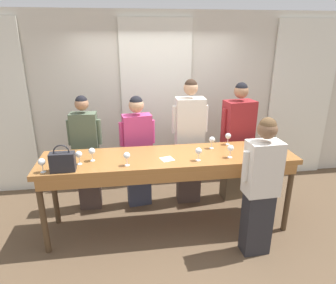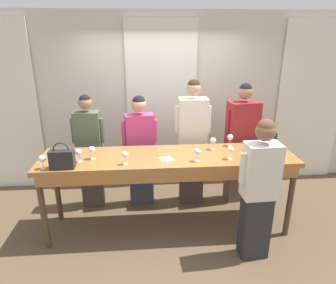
{
  "view_description": "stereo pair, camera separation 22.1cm",
  "coord_description": "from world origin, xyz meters",
  "px_view_note": "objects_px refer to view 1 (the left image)",
  "views": [
    {
      "loc": [
        -0.5,
        -3.39,
        2.44
      ],
      "look_at": [
        0.0,
        0.07,
        1.18
      ],
      "focal_mm": 32.0,
      "sensor_mm": 36.0,
      "label": 1
    },
    {
      "loc": [
        -0.28,
        -3.42,
        2.44
      ],
      "look_at": [
        0.0,
        0.07,
        1.18
      ],
      "focal_mm": 32.0,
      "sensor_mm": 36.0,
      "label": 2
    }
  ],
  "objects_px": {
    "wine_glass_back_mid": "(228,136)",
    "guest_striped_shirt": "(237,142)",
    "wine_glass_front_right": "(79,155)",
    "wine_glass_back_left": "(42,162)",
    "host_pouring": "(261,187)",
    "guest_pink_top": "(138,150)",
    "handbag": "(63,161)",
    "wine_bottle": "(273,148)",
    "guest_olive_jacket": "(86,153)",
    "tasting_bar": "(169,163)",
    "wine_glass_front_mid": "(127,156)",
    "wine_glass_front_left": "(231,148)",
    "wine_glass_center_mid": "(212,140)",
    "wine_glass_center_right": "(199,151)",
    "guest_cream_sweater": "(189,142)",
    "wine_glass_center_left": "(92,151)"
  },
  "relations": [
    {
      "from": "wine_glass_back_mid",
      "to": "guest_striped_shirt",
      "type": "xyz_separation_m",
      "value": [
        0.28,
        0.36,
        -0.23
      ]
    },
    {
      "from": "wine_glass_front_right",
      "to": "wine_glass_back_left",
      "type": "height_order",
      "value": "same"
    },
    {
      "from": "wine_glass_back_mid",
      "to": "host_pouring",
      "type": "relative_size",
      "value": 0.1
    },
    {
      "from": "wine_glass_back_left",
      "to": "guest_pink_top",
      "type": "xyz_separation_m",
      "value": [
        1.07,
        0.92,
        -0.28
      ]
    },
    {
      "from": "wine_glass_front_right",
      "to": "wine_glass_back_mid",
      "type": "xyz_separation_m",
      "value": [
        1.91,
        0.39,
        -0.0
      ]
    },
    {
      "from": "handbag",
      "to": "guest_striped_shirt",
      "type": "bearing_deg",
      "value": 21.31
    },
    {
      "from": "guest_pink_top",
      "to": "wine_bottle",
      "type": "bearing_deg",
      "value": -29.47
    },
    {
      "from": "guest_olive_jacket",
      "to": "guest_striped_shirt",
      "type": "relative_size",
      "value": 0.93
    },
    {
      "from": "tasting_bar",
      "to": "guest_olive_jacket",
      "type": "distance_m",
      "value": 1.27
    },
    {
      "from": "handbag",
      "to": "wine_glass_front_right",
      "type": "distance_m",
      "value": 0.22
    },
    {
      "from": "wine_bottle",
      "to": "wine_glass_front_mid",
      "type": "bearing_deg",
      "value": 179.12
    },
    {
      "from": "tasting_bar",
      "to": "host_pouring",
      "type": "bearing_deg",
      "value": -32.94
    },
    {
      "from": "tasting_bar",
      "to": "guest_striped_shirt",
      "type": "distance_m",
      "value": 1.31
    },
    {
      "from": "tasting_bar",
      "to": "wine_glass_front_mid",
      "type": "xyz_separation_m",
      "value": [
        -0.52,
        -0.21,
        0.21
      ]
    },
    {
      "from": "wine_glass_front_left",
      "to": "wine_glass_front_right",
      "type": "height_order",
      "value": "same"
    },
    {
      "from": "wine_glass_front_right",
      "to": "host_pouring",
      "type": "bearing_deg",
      "value": -14.47
    },
    {
      "from": "wine_glass_back_left",
      "to": "wine_glass_back_mid",
      "type": "bearing_deg",
      "value": 13.67
    },
    {
      "from": "wine_glass_front_mid",
      "to": "wine_bottle",
      "type": "bearing_deg",
      "value": -0.88
    },
    {
      "from": "wine_bottle",
      "to": "guest_olive_jacket",
      "type": "xyz_separation_m",
      "value": [
        -2.31,
        0.89,
        -0.28
      ]
    },
    {
      "from": "wine_glass_front_left",
      "to": "wine_glass_front_right",
      "type": "xyz_separation_m",
      "value": [
        -1.79,
        0.06,
        0.0
      ]
    },
    {
      "from": "wine_glass_front_left",
      "to": "guest_striped_shirt",
      "type": "xyz_separation_m",
      "value": [
        0.4,
        0.81,
        -0.23
      ]
    },
    {
      "from": "wine_glass_front_left",
      "to": "host_pouring",
      "type": "height_order",
      "value": "host_pouring"
    },
    {
      "from": "wine_glass_front_mid",
      "to": "host_pouring",
      "type": "distance_m",
      "value": 1.53
    },
    {
      "from": "wine_glass_center_mid",
      "to": "wine_glass_center_right",
      "type": "distance_m",
      "value": 0.45
    },
    {
      "from": "wine_glass_front_mid",
      "to": "guest_olive_jacket",
      "type": "bearing_deg",
      "value": 122.93
    },
    {
      "from": "wine_glass_front_mid",
      "to": "guest_olive_jacket",
      "type": "height_order",
      "value": "guest_olive_jacket"
    },
    {
      "from": "wine_glass_center_right",
      "to": "guest_olive_jacket",
      "type": "distance_m",
      "value": 1.66
    },
    {
      "from": "wine_glass_front_left",
      "to": "wine_glass_front_mid",
      "type": "bearing_deg",
      "value": -177.34
    },
    {
      "from": "wine_bottle",
      "to": "wine_glass_back_mid",
      "type": "bearing_deg",
      "value": 125.35
    },
    {
      "from": "wine_glass_back_left",
      "to": "host_pouring",
      "type": "xyz_separation_m",
      "value": [
        2.36,
        -0.35,
        -0.29
      ]
    },
    {
      "from": "wine_bottle",
      "to": "wine_glass_center_right",
      "type": "distance_m",
      "value": 0.91
    },
    {
      "from": "wine_glass_front_right",
      "to": "wine_glass_back_mid",
      "type": "relative_size",
      "value": 1.0
    },
    {
      "from": "wine_glass_back_mid",
      "to": "guest_pink_top",
      "type": "distance_m",
      "value": 1.29
    },
    {
      "from": "handbag",
      "to": "wine_glass_front_left",
      "type": "relative_size",
      "value": 1.89
    },
    {
      "from": "wine_glass_front_left",
      "to": "guest_pink_top",
      "type": "distance_m",
      "value": 1.38
    },
    {
      "from": "guest_olive_jacket",
      "to": "guest_cream_sweater",
      "type": "height_order",
      "value": "guest_cream_sweater"
    },
    {
      "from": "guest_cream_sweater",
      "to": "guest_striped_shirt",
      "type": "bearing_deg",
      "value": 0.0
    },
    {
      "from": "wine_glass_front_mid",
      "to": "wine_glass_back_mid",
      "type": "bearing_deg",
      "value": 20.26
    },
    {
      "from": "handbag",
      "to": "wine_glass_center_left",
      "type": "height_order",
      "value": "handbag"
    },
    {
      "from": "tasting_bar",
      "to": "wine_glass_center_left",
      "type": "distance_m",
      "value": 0.94
    },
    {
      "from": "guest_pink_top",
      "to": "guest_olive_jacket",
      "type": "bearing_deg",
      "value": 180.0
    },
    {
      "from": "wine_bottle",
      "to": "wine_glass_back_left",
      "type": "bearing_deg",
      "value": -179.52
    },
    {
      "from": "guest_striped_shirt",
      "to": "host_pouring",
      "type": "relative_size",
      "value": 1.1
    },
    {
      "from": "tasting_bar",
      "to": "wine_glass_front_mid",
      "type": "relative_size",
      "value": 19.46
    },
    {
      "from": "handbag",
      "to": "guest_striped_shirt",
      "type": "height_order",
      "value": "guest_striped_shirt"
    },
    {
      "from": "wine_glass_center_mid",
      "to": "guest_pink_top",
      "type": "height_order",
      "value": "guest_pink_top"
    },
    {
      "from": "guest_pink_top",
      "to": "guest_striped_shirt",
      "type": "bearing_deg",
      "value": 0.0
    },
    {
      "from": "tasting_bar",
      "to": "handbag",
      "type": "height_order",
      "value": "handbag"
    },
    {
      "from": "handbag",
      "to": "host_pouring",
      "type": "relative_size",
      "value": 0.19
    },
    {
      "from": "wine_glass_center_mid",
      "to": "wine_glass_back_mid",
      "type": "distance_m",
      "value": 0.28
    }
  ]
}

